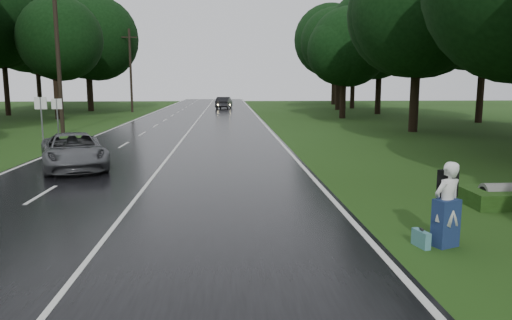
{
  "coord_description": "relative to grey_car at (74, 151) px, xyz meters",
  "views": [
    {
      "loc": [
        2.73,
        -12.79,
        3.44
      ],
      "look_at": [
        3.6,
        1.71,
        1.1
      ],
      "focal_mm": 33.74,
      "sensor_mm": 36.0,
      "label": 1
    }
  ],
  "objects": [
    {
      "name": "road_sign_b",
      "position": [
        -3.77,
        9.4,
        -0.74
      ],
      "size": [
        0.61,
        0.1,
        2.52
      ],
      "primitive_type": null,
      "color": "white",
      "rests_on": "ground"
    },
    {
      "name": "ground",
      "position": [
        3.43,
        -6.64,
        -0.74
      ],
      "size": [
        160.0,
        160.0,
        0.0
      ],
      "primitive_type": "plane",
      "color": "#204013",
      "rests_on": "ground"
    },
    {
      "name": "road",
      "position": [
        3.43,
        13.36,
        -0.72
      ],
      "size": [
        12.0,
        140.0,
        0.04
      ],
      "primitive_type": "cube",
      "color": "black",
      "rests_on": "ground"
    },
    {
      "name": "tree_left_f",
      "position": [
        -10.62,
        41.24,
        -0.74
      ],
      "size": [
        9.52,
        9.52,
        14.87
      ],
      "primitive_type": null,
      "color": "black",
      "rests_on": "ground"
    },
    {
      "name": "tree_right_e",
      "position": [
        17.44,
        27.22,
        -0.74
      ],
      "size": [
        7.65,
        7.65,
        11.96
      ],
      "primitive_type": null,
      "color": "black",
      "rests_on": "ground"
    },
    {
      "name": "road_sign_a",
      "position": [
        -3.77,
        6.97,
        -0.74
      ],
      "size": [
        0.64,
        0.1,
        2.69
      ],
      "primitive_type": null,
      "color": "white",
      "rests_on": "ground"
    },
    {
      "name": "tree_right_f",
      "position": [
        20.33,
        41.95,
        -0.74
      ],
      "size": [
        9.91,
        9.91,
        15.49
      ],
      "primitive_type": null,
      "color": "black",
      "rests_on": "ground"
    },
    {
      "name": "far_car",
      "position": [
        5.76,
        45.04,
        0.07
      ],
      "size": [
        2.31,
        4.9,
        1.55
      ],
      "primitive_type": "imported",
      "rotation": [
        0.0,
        0.0,
        3.0
      ],
      "color": "black",
      "rests_on": "road"
    },
    {
      "name": "utility_pole_far",
      "position": [
        -5.07,
        38.52,
        -0.74
      ],
      "size": [
        1.8,
        0.28,
        9.62
      ],
      "primitive_type": null,
      "color": "black",
      "rests_on": "ground"
    },
    {
      "name": "tree_left_e",
      "position": [
        -10.04,
        27.88,
        -0.74
      ],
      "size": [
        8.77,
        8.77,
        13.71
      ],
      "primitive_type": null,
      "color": "black",
      "rests_on": "ground"
    },
    {
      "name": "tree_right_d",
      "position": [
        19.34,
        13.93,
        -0.74
      ],
      "size": [
        9.34,
        9.34,
        14.6
      ],
      "primitive_type": null,
      "color": "black",
      "rests_on": "ground"
    },
    {
      "name": "culvert",
      "position": [
        14.0,
        -6.55,
        -0.74
      ],
      "size": [
        1.26,
        0.63,
        0.63
      ],
      "primitive_type": "cylinder",
      "rotation": [
        0.0,
        1.57,
        0.0
      ],
      "color": "slate",
      "rests_on": "ground"
    },
    {
      "name": "lane_center",
      "position": [
        3.43,
        13.36,
        -0.7
      ],
      "size": [
        0.12,
        140.0,
        0.01
      ],
      "primitive_type": "cube",
      "color": "silver",
      "rests_on": "road"
    },
    {
      "name": "utility_pole_mid",
      "position": [
        -5.07,
        14.03,
        -0.74
      ],
      "size": [
        1.8,
        0.28,
        10.23
      ],
      "primitive_type": null,
      "color": "black",
      "rests_on": "ground"
    },
    {
      "name": "hitchhiker",
      "position": [
        10.75,
        -9.85,
        0.1
      ],
      "size": [
        0.78,
        0.76,
        1.83
      ],
      "color": "silver",
      "rests_on": "ground"
    },
    {
      "name": "suitcase",
      "position": [
        10.22,
        -9.89,
        -0.57
      ],
      "size": [
        0.25,
        0.52,
        0.36
      ],
      "primitive_type": "cube",
      "rotation": [
        0.0,
        0.0,
        0.22
      ],
      "color": "teal",
      "rests_on": "ground"
    },
    {
      "name": "grey_car",
      "position": [
        0.0,
        0.0,
        0.0
      ],
      "size": [
        3.98,
        5.56,
        1.41
      ],
      "primitive_type": "imported",
      "rotation": [
        0.0,
        0.0,
        0.36
      ],
      "color": "#4F5154",
      "rests_on": "road"
    }
  ]
}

